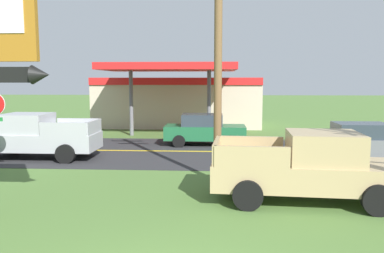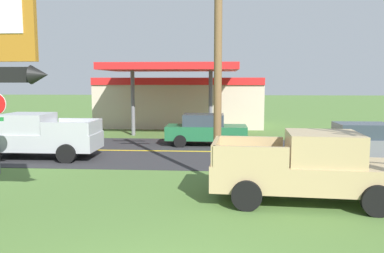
% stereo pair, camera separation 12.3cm
% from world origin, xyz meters
% --- Properties ---
extents(road_asphalt, '(140.00, 8.00, 0.02)m').
position_xyz_m(road_asphalt, '(0.00, 13.00, 0.01)').
color(road_asphalt, '#2B2B2D').
rests_on(road_asphalt, ground).
extents(road_centre_line, '(126.00, 0.20, 0.01)m').
position_xyz_m(road_centre_line, '(0.00, 13.00, 0.02)').
color(road_centre_line, gold).
rests_on(road_centre_line, road_asphalt).
extents(utility_pole, '(1.77, 0.26, 8.20)m').
position_xyz_m(utility_pole, '(0.88, 7.55, 4.37)').
color(utility_pole, brown).
rests_on(utility_pole, ground).
extents(gas_station, '(12.00, 11.50, 4.40)m').
position_xyz_m(gas_station, '(-1.99, 24.06, 1.94)').
color(gas_station, beige).
rests_on(gas_station, ground).
extents(pickup_tan_parked_on_lawn, '(5.33, 2.52, 1.96)m').
position_xyz_m(pickup_tan_parked_on_lawn, '(3.40, 5.51, 0.96)').
color(pickup_tan_parked_on_lawn, tan).
rests_on(pickup_tan_parked_on_lawn, ground).
extents(pickup_silver_on_road, '(5.20, 2.24, 1.96)m').
position_xyz_m(pickup_silver_on_road, '(-6.98, 11.00, 0.96)').
color(pickup_silver_on_road, '#A8AAAF').
rests_on(pickup_silver_on_road, ground).
extents(car_green_near_lane, '(4.20, 2.00, 1.64)m').
position_xyz_m(car_green_near_lane, '(0.23, 15.00, 0.83)').
color(car_green_near_lane, '#1E6038').
rests_on(car_green_near_lane, ground).
extents(car_grey_mid_lane, '(4.20, 2.00, 1.64)m').
position_xyz_m(car_grey_mid_lane, '(6.71, 11.00, 0.83)').
color(car_grey_mid_lane, slate).
rests_on(car_grey_mid_lane, ground).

